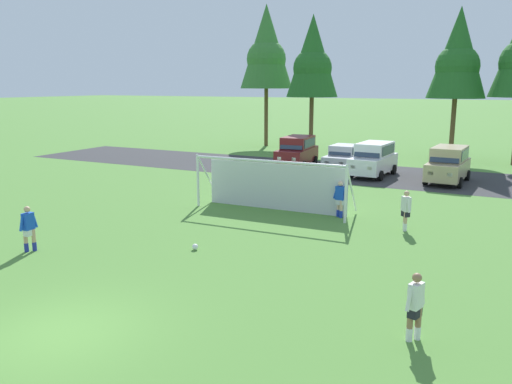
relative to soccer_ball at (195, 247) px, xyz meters
name	(u,v)px	position (x,y,z in m)	size (l,w,h in m)	color
ground_plane	(299,205)	(0.64, 8.27, -0.11)	(400.00, 400.00, 0.00)	#518438
parking_lot_strip	(357,173)	(0.64, 18.58, -0.11)	(52.00, 8.40, 0.01)	#333335
soccer_ball	(195,247)	(0.00, 0.00, 0.00)	(0.22, 0.22, 0.22)	white
soccer_goal	(274,183)	(0.02, 6.65, 1.18)	(7.46, 2.11, 2.57)	white
player_striker_near	(406,211)	(6.21, 5.96, 0.71)	(0.50, 0.66, 1.64)	tan
player_midfield_center	(340,199)	(3.19, 6.80, 0.71)	(0.72, 0.30, 1.64)	beige
player_defender_far	(415,307)	(8.19, -3.31, 0.71)	(0.36, 0.70, 1.64)	#936B4C
player_winger_left	(29,229)	(-5.13, -2.77, 0.71)	(0.31, 0.74, 1.64)	tan
parked_car_slot_far_left	(297,151)	(-4.05, 19.46, 1.00)	(2.40, 4.73, 2.16)	maroon
parked_car_slot_left	(344,157)	(-0.60, 19.54, 0.77)	(2.07, 4.22, 1.72)	#B2B2BC
parked_car_slot_center_left	(374,159)	(1.86, 17.98, 1.00)	(2.37, 4.72, 2.16)	silver
parked_car_slot_center	(448,164)	(6.44, 17.74, 1.00)	(2.35, 4.71, 2.16)	tan
tree_left_edge	(266,49)	(-11.61, 30.01, 8.90)	(4.91, 4.91, 13.10)	brown
tree_mid_left	(313,59)	(-5.75, 26.66, 7.79)	(4.31, 4.31, 11.49)	brown
tree_center_back	(458,56)	(5.51, 27.50, 7.80)	(4.31, 4.31, 11.50)	brown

